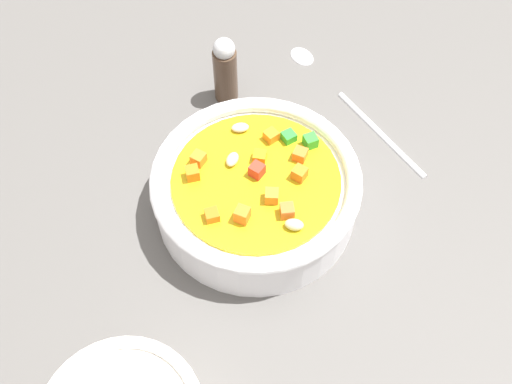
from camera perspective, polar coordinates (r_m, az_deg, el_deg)
ground_plane at (r=61.80cm, az=0.00°, el=-1.90°), size 140.00×140.00×2.00cm
soup_bowl_main at (r=58.43cm, az=0.00°, el=0.19°), size 19.84×19.84×6.30cm
spoon at (r=70.64cm, az=7.89°, el=9.15°), size 17.86×16.74×0.75cm
pepper_shaker at (r=67.24cm, az=-2.89°, el=11.31°), size 2.61×2.61×8.27cm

